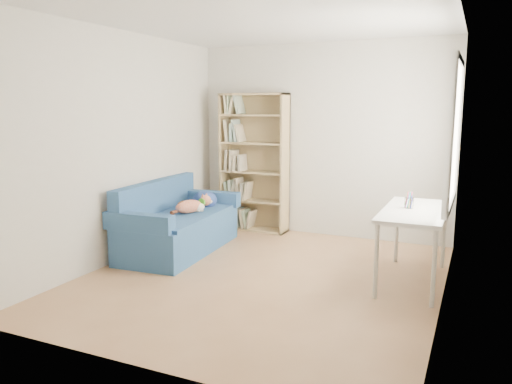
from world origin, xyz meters
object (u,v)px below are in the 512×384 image
at_px(sofa, 178,225).
at_px(pen_cup, 409,202).
at_px(desk, 415,216).
at_px(bookshelf, 254,168).

relative_size(sofa, pen_cup, 10.32).
bearing_deg(desk, sofa, -179.79).
distance_m(bookshelf, pen_cup, 2.63).
bearing_deg(sofa, bookshelf, 68.22).
bearing_deg(pen_cup, bookshelf, 150.86).
height_order(sofa, desk, sofa).
xyz_separation_m(desk, pen_cup, (-0.07, 0.05, 0.13)).
bearing_deg(pen_cup, sofa, -178.82).
distance_m(sofa, desk, 2.81).
relative_size(sofa, bookshelf, 0.92).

